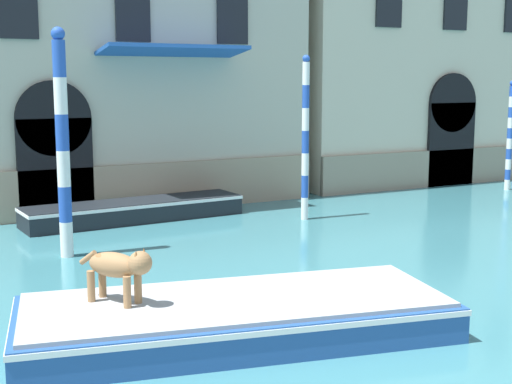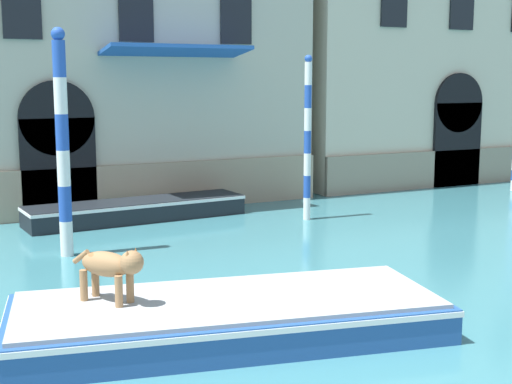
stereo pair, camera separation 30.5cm
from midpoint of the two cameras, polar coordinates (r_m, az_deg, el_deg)
name	(u,v)px [view 1 (the left image)]	position (r m, az deg, el deg)	size (l,w,h in m)	color
boat_foreground	(236,316)	(10.48, -2.46, -9.88)	(6.58, 3.62, 0.57)	#234C8C
dog_on_deck	(119,266)	(10.24, -11.76, -5.85)	(0.82, 1.05, 0.82)	#997047
boat_moored_near_palazzo	(135,210)	(19.14, -10.13, -1.44)	(5.93, 1.77, 0.53)	black
mooring_pole_0	(305,138)	(18.80, 3.51, 4.34)	(0.20, 0.20, 4.33)	white
mooring_pole_1	(510,135)	(25.37, 19.32, 4.30)	(0.19, 0.19, 3.67)	white
mooring_pole_2	(63,143)	(15.27, -15.77, 3.77)	(0.28, 0.28, 4.75)	white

